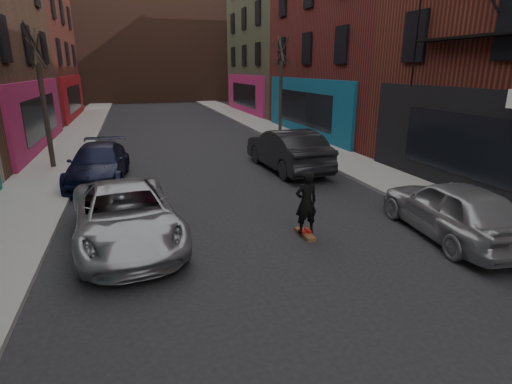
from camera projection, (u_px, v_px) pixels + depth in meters
sidewalk_left at (82, 129)px, 27.78m from camera, size 2.50×84.00×0.13m
sidewalk_right at (254, 122)px, 31.28m from camera, size 2.50×84.00×0.13m
building_far at (149, 44)px, 51.20m from camera, size 40.00×10.00×14.00m
tree_left_far at (41, 87)px, 15.85m from camera, size 2.00×2.00×6.50m
tree_right_far at (281, 78)px, 24.76m from camera, size 2.00×2.00×6.80m
parked_left_far at (126, 215)px, 9.62m from camera, size 2.86×5.28×1.41m
parked_left_end at (98, 164)px, 14.81m from camera, size 2.32×4.90×1.38m
parked_right_far at (453, 209)px, 9.92m from camera, size 2.19×4.51×1.48m
parked_right_end at (287, 150)px, 16.58m from camera, size 2.09×5.26×1.70m
skateboard at (305, 234)px, 10.14m from camera, size 0.26×0.81×0.10m
skateboarder at (306, 202)px, 9.89m from camera, size 0.60×0.41×1.61m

